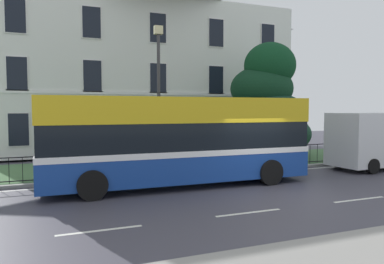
% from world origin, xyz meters
% --- Properties ---
extents(ground_plane, '(60.00, 56.00, 0.18)m').
position_xyz_m(ground_plane, '(0.00, 1.04, -0.02)').
color(ground_plane, '#3F3E49').
extents(georgian_townhouse, '(19.68, 10.99, 11.40)m').
position_xyz_m(georgian_townhouse, '(-0.70, 16.53, 5.85)').
color(georgian_townhouse, silver).
rests_on(georgian_townhouse, ground_plane).
extents(iron_verge_railing, '(17.22, 0.04, 0.97)m').
position_xyz_m(iron_verge_railing, '(-0.70, 4.40, 0.62)').
color(iron_verge_railing, black).
rests_on(iron_verge_railing, ground_plane).
extents(evergreen_tree, '(5.14, 5.14, 6.52)m').
position_xyz_m(evergreen_tree, '(4.69, 7.66, 2.76)').
color(evergreen_tree, '#423328').
rests_on(evergreen_tree, ground_plane).
extents(single_decker_bus, '(9.90, 2.70, 3.26)m').
position_xyz_m(single_decker_bus, '(-2.55, 2.35, 1.71)').
color(single_decker_bus, navy).
rests_on(single_decker_bus, ground_plane).
extents(white_panel_van, '(5.36, 2.35, 2.66)m').
position_xyz_m(white_panel_van, '(7.54, 2.51, 1.36)').
color(white_panel_van, silver).
rests_on(white_panel_van, ground_plane).
extents(street_lamp_post, '(0.36, 0.24, 6.30)m').
position_xyz_m(street_lamp_post, '(-2.49, 5.05, 3.75)').
color(street_lamp_post, '#333338').
rests_on(street_lamp_post, ground_plane).
extents(litter_bin, '(0.53, 0.53, 1.19)m').
position_xyz_m(litter_bin, '(-6.14, 5.02, 0.72)').
color(litter_bin, '#23472D').
rests_on(litter_bin, ground_plane).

